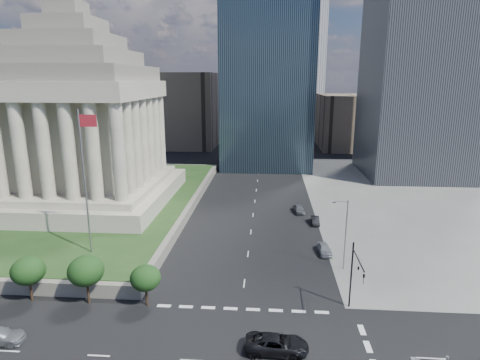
# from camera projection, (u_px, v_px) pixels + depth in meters

# --- Properties ---
(ground) EXTENTS (500.00, 500.00, 0.00)m
(ground) POSITION_uv_depth(u_px,v_px,m) (260.00, 161.00, 129.20)
(ground) COLOR black
(ground) RESTS_ON ground
(sidewalk_ne) EXTENTS (68.00, 90.00, 0.03)m
(sidewalk_ne) POSITION_uv_depth(u_px,v_px,m) (467.00, 200.00, 87.20)
(sidewalk_ne) COLOR slate
(sidewalk_ne) RESTS_ON ground
(plaza_terrace) EXTENTS (66.00, 70.00, 1.80)m
(plaza_terrace) POSITION_uv_depth(u_px,v_px,m) (39.00, 201.00, 83.86)
(plaza_terrace) COLOR #6C665C
(plaza_terrace) RESTS_ON ground
(plaza_lawn) EXTENTS (64.00, 68.00, 0.10)m
(plaza_lawn) POSITION_uv_depth(u_px,v_px,m) (39.00, 197.00, 83.63)
(plaza_lawn) COLOR #1F3B18
(plaza_lawn) RESTS_ON plaza_terrace
(war_memorial) EXTENTS (34.00, 34.00, 39.00)m
(war_memorial) POSITION_uv_depth(u_px,v_px,m) (76.00, 102.00, 76.13)
(war_memorial) COLOR gray
(war_memorial) RESTS_ON plaza_lawn
(flagpole) EXTENTS (2.52, 0.24, 20.00)m
(flagpole) POSITION_uv_depth(u_px,v_px,m) (85.00, 175.00, 54.07)
(flagpole) COLOR slate
(flagpole) RESTS_ON plaza_lawn
(midrise_glass) EXTENTS (26.00, 26.00, 60.00)m
(midrise_glass) POSITION_uv_depth(u_px,v_px,m) (268.00, 64.00, 116.88)
(midrise_glass) COLOR black
(midrise_glass) RESTS_ON ground
(building_filler_ne) EXTENTS (20.00, 30.00, 20.00)m
(building_filler_ne) POSITION_uv_depth(u_px,v_px,m) (346.00, 121.00, 153.46)
(building_filler_ne) COLOR brown
(building_filler_ne) RESTS_ON ground
(building_filler_nw) EXTENTS (24.00, 30.00, 28.00)m
(building_filler_nw) POSITION_uv_depth(u_px,v_px,m) (186.00, 110.00, 156.94)
(building_filler_nw) COLOR brown
(building_filler_nw) RESTS_ON ground
(traffic_signal_ne) EXTENTS (0.30, 5.74, 8.00)m
(traffic_signal_ne) POSITION_uv_depth(u_px,v_px,m) (355.00, 272.00, 43.56)
(traffic_signal_ne) COLOR black
(traffic_signal_ne) RESTS_ON ground
(street_lamp_north) EXTENTS (2.13, 0.22, 10.00)m
(street_lamp_north) POSITION_uv_depth(u_px,v_px,m) (345.00, 231.00, 54.33)
(street_lamp_north) COLOR slate
(street_lamp_north) RESTS_ON ground
(pickup_truck) EXTENTS (3.02, 6.24, 1.71)m
(pickup_truck) POSITION_uv_depth(u_px,v_px,m) (277.00, 344.00, 38.62)
(pickup_truck) COLOR black
(pickup_truck) RESTS_ON ground
(parked_sedan_near) EXTENTS (4.55, 2.15, 1.50)m
(parked_sedan_near) POSITION_uv_depth(u_px,v_px,m) (324.00, 249.00, 60.49)
(parked_sedan_near) COLOR gray
(parked_sedan_near) RESTS_ON ground
(parked_sedan_mid) EXTENTS (1.46, 4.01, 1.31)m
(parked_sedan_mid) POSITION_uv_depth(u_px,v_px,m) (315.00, 221.00, 72.95)
(parked_sedan_mid) COLOR black
(parked_sedan_mid) RESTS_ON ground
(parked_sedan_far) EXTENTS (4.74, 2.38, 1.55)m
(parked_sedan_far) POSITION_uv_depth(u_px,v_px,m) (299.00, 209.00, 79.15)
(parked_sedan_far) COLOR slate
(parked_sedan_far) RESTS_ON ground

